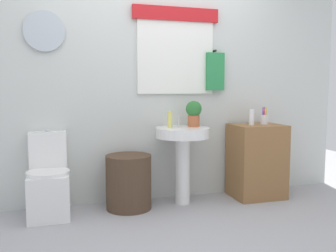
{
  "coord_description": "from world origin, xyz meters",
  "views": [
    {
      "loc": [
        -0.93,
        -2.6,
        1.17
      ],
      "look_at": [
        0.08,
        0.8,
        0.81
      ],
      "focal_mm": 39.0,
      "sensor_mm": 36.0,
      "label": 1
    }
  ],
  "objects_px": {
    "soap_bottle": "(170,120)",
    "potted_plant": "(194,112)",
    "laundry_hamper": "(129,182)",
    "toilet": "(49,183)",
    "toothbrush_cup": "(264,119)",
    "pedestal_sink": "(183,146)",
    "lotion_bottle": "(252,117)",
    "wooden_cabinet": "(256,161)"
  },
  "relations": [
    {
      "from": "wooden_cabinet",
      "to": "laundry_hamper",
      "type": "bearing_deg",
      "value": 180.0
    },
    {
      "from": "potted_plant",
      "to": "wooden_cabinet",
      "type": "bearing_deg",
      "value": -4.86
    },
    {
      "from": "laundry_hamper",
      "to": "lotion_bottle",
      "type": "height_order",
      "value": "lotion_bottle"
    },
    {
      "from": "toilet",
      "to": "lotion_bottle",
      "type": "distance_m",
      "value": 2.13
    },
    {
      "from": "wooden_cabinet",
      "to": "potted_plant",
      "type": "bearing_deg",
      "value": 175.14
    },
    {
      "from": "lotion_bottle",
      "to": "pedestal_sink",
      "type": "bearing_deg",
      "value": 176.96
    },
    {
      "from": "potted_plant",
      "to": "toothbrush_cup",
      "type": "relative_size",
      "value": 1.44
    },
    {
      "from": "toilet",
      "to": "lotion_bottle",
      "type": "bearing_deg",
      "value": -2.1
    },
    {
      "from": "laundry_hamper",
      "to": "soap_bottle",
      "type": "relative_size",
      "value": 3.28
    },
    {
      "from": "laundry_hamper",
      "to": "wooden_cabinet",
      "type": "xyz_separation_m",
      "value": [
        1.4,
        0.0,
        0.13
      ]
    },
    {
      "from": "potted_plant",
      "to": "soap_bottle",
      "type": "bearing_deg",
      "value": -177.8
    },
    {
      "from": "laundry_hamper",
      "to": "toothbrush_cup",
      "type": "height_order",
      "value": "toothbrush_cup"
    },
    {
      "from": "toilet",
      "to": "laundry_hamper",
      "type": "bearing_deg",
      "value": -2.71
    },
    {
      "from": "wooden_cabinet",
      "to": "lotion_bottle",
      "type": "height_order",
      "value": "lotion_bottle"
    },
    {
      "from": "wooden_cabinet",
      "to": "soap_bottle",
      "type": "bearing_deg",
      "value": 177.04
    },
    {
      "from": "toilet",
      "to": "soap_bottle",
      "type": "bearing_deg",
      "value": 0.72
    },
    {
      "from": "laundry_hamper",
      "to": "wooden_cabinet",
      "type": "height_order",
      "value": "wooden_cabinet"
    },
    {
      "from": "laundry_hamper",
      "to": "wooden_cabinet",
      "type": "relative_size",
      "value": 0.67
    },
    {
      "from": "pedestal_sink",
      "to": "lotion_bottle",
      "type": "distance_m",
      "value": 0.8
    },
    {
      "from": "toilet",
      "to": "potted_plant",
      "type": "bearing_deg",
      "value": 0.99
    },
    {
      "from": "laundry_hamper",
      "to": "toothbrush_cup",
      "type": "distance_m",
      "value": 1.6
    },
    {
      "from": "soap_bottle",
      "to": "toilet",
      "type": "bearing_deg",
      "value": -179.28
    },
    {
      "from": "pedestal_sink",
      "to": "soap_bottle",
      "type": "xyz_separation_m",
      "value": [
        -0.12,
        0.05,
        0.26
      ]
    },
    {
      "from": "laundry_hamper",
      "to": "toothbrush_cup",
      "type": "xyz_separation_m",
      "value": [
        1.49,
        0.02,
        0.58
      ]
    },
    {
      "from": "soap_bottle",
      "to": "toothbrush_cup",
      "type": "distance_m",
      "value": 1.06
    },
    {
      "from": "soap_bottle",
      "to": "lotion_bottle",
      "type": "height_order",
      "value": "lotion_bottle"
    },
    {
      "from": "potted_plant",
      "to": "laundry_hamper",
      "type": "bearing_deg",
      "value": -175.07
    },
    {
      "from": "pedestal_sink",
      "to": "wooden_cabinet",
      "type": "distance_m",
      "value": 0.87
    },
    {
      "from": "toilet",
      "to": "soap_bottle",
      "type": "distance_m",
      "value": 1.31
    },
    {
      "from": "wooden_cabinet",
      "to": "potted_plant",
      "type": "height_order",
      "value": "potted_plant"
    },
    {
      "from": "toilet",
      "to": "soap_bottle",
      "type": "height_order",
      "value": "soap_bottle"
    },
    {
      "from": "laundry_hamper",
      "to": "potted_plant",
      "type": "distance_m",
      "value": 0.96
    },
    {
      "from": "laundry_hamper",
      "to": "soap_bottle",
      "type": "height_order",
      "value": "soap_bottle"
    },
    {
      "from": "potted_plant",
      "to": "toilet",
      "type": "bearing_deg",
      "value": -179.01
    },
    {
      "from": "pedestal_sink",
      "to": "soap_bottle",
      "type": "relative_size",
      "value": 4.83
    },
    {
      "from": "laundry_hamper",
      "to": "potted_plant",
      "type": "relative_size",
      "value": 1.99
    },
    {
      "from": "potted_plant",
      "to": "lotion_bottle",
      "type": "height_order",
      "value": "potted_plant"
    },
    {
      "from": "lotion_bottle",
      "to": "toothbrush_cup",
      "type": "relative_size",
      "value": 0.92
    },
    {
      "from": "toilet",
      "to": "potted_plant",
      "type": "distance_m",
      "value": 1.57
    },
    {
      "from": "soap_bottle",
      "to": "pedestal_sink",
      "type": "bearing_deg",
      "value": -22.62
    },
    {
      "from": "soap_bottle",
      "to": "potted_plant",
      "type": "xyz_separation_m",
      "value": [
        0.26,
        0.01,
        0.07
      ]
    },
    {
      "from": "toilet",
      "to": "potted_plant",
      "type": "xyz_separation_m",
      "value": [
        1.44,
        0.02,
        0.63
      ]
    }
  ]
}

